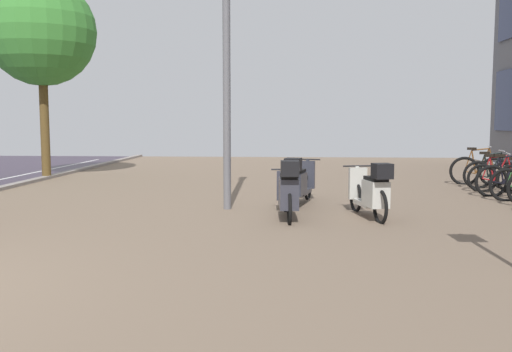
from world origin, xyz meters
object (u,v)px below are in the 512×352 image
Objects in this scene: bicycle_rack_06 at (507,180)px; scooter_near at (288,192)px; street_tree at (41,32)px; scooter_mid at (299,182)px; scooter_far at (371,192)px; bicycle_rack_08 at (491,174)px; bicycle_rack_09 at (479,171)px; lamp_post at (226,38)px; bicycle_rack_07 at (497,178)px.

bicycle_rack_06 is 0.79× the size of scooter_near.
scooter_near is 9.78m from street_tree.
scooter_near is at bearing -96.89° from scooter_mid.
street_tree is (-11.49, 2.93, 3.68)m from bicycle_rack_06.
scooter_near is 1.40m from scooter_far.
scooter_far is at bearing -138.52° from bicycle_rack_06.
bicycle_rack_09 is at bearing 94.47° from bicycle_rack_08.
scooter_far is at bearing -123.78° from bicycle_rack_09.
lamp_post is (-1.32, -0.56, 2.67)m from scooter_mid.
scooter_near is 0.32× the size of street_tree.
lamp_post is 1.01× the size of street_tree.
bicycle_rack_09 is at bearing 35.73° from lamp_post.
bicycle_rack_06 is 2.18m from bicycle_rack_09.
bicycle_rack_06 is 0.74× the size of scooter_mid.
bicycle_rack_07 is 0.73× the size of scooter_near.
bicycle_rack_09 is 6.11m from scooter_far.
bicycle_rack_08 is at bearing 51.57° from scooter_far.
bicycle_rack_06 is 1.07× the size of bicycle_rack_07.
scooter_near is at bearing -41.51° from street_tree.
scooter_mid is at bearing 83.11° from scooter_near.
bicycle_rack_09 is 0.81× the size of scooter_near.
bicycle_rack_07 is 0.23× the size of street_tree.
bicycle_rack_09 is 0.26× the size of lamp_post.
bicycle_rack_09 reaches higher than scooter_mid.
bicycle_rack_09 is at bearing 47.82° from scooter_near.
bicycle_rack_07 is at bearing -99.68° from bicycle_rack_08.
bicycle_rack_07 is at bearing -92.64° from bicycle_rack_09.
bicycle_rack_06 is at bearing 33.61° from scooter_near.
scooter_far is at bearing 8.20° from scooter_near.
lamp_post is at bearing -157.12° from scooter_mid.
bicycle_rack_08 is (0.17, 1.45, -0.01)m from bicycle_rack_06.
scooter_mid is at bearing -147.42° from bicycle_rack_08.
bicycle_rack_09 is 0.77× the size of scooter_mid.
bicycle_rack_07 is at bearing 26.39° from scooter_mid.
lamp_post reaches higher than bicycle_rack_07.
bicycle_rack_08 is 0.93× the size of bicycle_rack_09.
street_tree reaches higher than scooter_mid.
scooter_far is (1.19, -1.38, 0.01)m from scooter_mid.
bicycle_rack_06 is 1.04× the size of bicycle_rack_08.
bicycle_rack_07 is 1.45m from bicycle_rack_09.
scooter_far reaches higher than bicycle_rack_08.
scooter_mid reaches higher than bicycle_rack_08.
street_tree is at bearing 138.65° from lamp_post.
bicycle_rack_06 reaches higher than bicycle_rack_07.
bicycle_rack_07 is at bearing 86.25° from bicycle_rack_06.
bicycle_rack_09 reaches higher than bicycle_rack_07.
lamp_post is (-5.91, -4.25, 2.75)m from bicycle_rack_09.
bicycle_rack_06 is at bearing 18.75° from scooter_mid.
bicycle_rack_07 is at bearing -10.83° from street_tree.
lamp_post is at bearing -154.38° from bicycle_rack_07.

